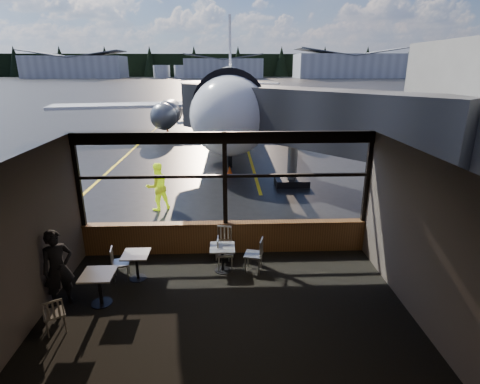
{
  "coord_description": "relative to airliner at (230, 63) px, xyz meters",
  "views": [
    {
      "loc": [
        0.0,
        -9.79,
        5.12
      ],
      "look_at": [
        0.45,
        1.0,
        1.5
      ],
      "focal_mm": 28.0,
      "sensor_mm": 36.0,
      "label": 1
    }
  ],
  "objects": [
    {
      "name": "ceiling",
      "position": [
        -0.51,
        -24.56,
        -1.9
      ],
      "size": [
        8.0,
        6.0,
        0.04
      ],
      "primitive_type": "cube",
      "color": "#38332D",
      "rests_on": "ground"
    },
    {
      "name": "fuel_tank_a",
      "position": [
        -30.51,
        160.44,
        -2.4
      ],
      "size": [
        8.0,
        8.0,
        6.0
      ],
      "primitive_type": "cylinder",
      "color": "silver",
      "rests_on": "ground_plane"
    },
    {
      "name": "mullion_right",
      "position": [
        3.44,
        -21.56,
        -3.2
      ],
      "size": [
        0.12,
        0.12,
        2.6
      ],
      "primitive_type": "cube",
      "color": "black",
      "rests_on": "ground"
    },
    {
      "name": "cone_wing",
      "position": [
        -5.07,
        -1.07,
        -5.15
      ],
      "size": [
        0.35,
        0.35,
        0.49
      ],
      "primitive_type": "cone",
      "color": "#DD6007",
      "rests_on": "ground_plane"
    },
    {
      "name": "cafe_table_left",
      "position": [
        -3.35,
        -23.96,
        -5.0
      ],
      "size": [
        0.71,
        0.71,
        0.78
      ],
      "primitive_type": null,
      "color": "gray",
      "rests_on": "carpet_floor"
    },
    {
      "name": "ground_plane",
      "position": [
        -0.51,
        98.44,
        -5.4
      ],
      "size": [
        520.0,
        520.0,
        0.0
      ],
      "primitive_type": "plane",
      "color": "black",
      "rests_on": "ground"
    },
    {
      "name": "carpet_floor",
      "position": [
        -0.51,
        -24.56,
        -5.39
      ],
      "size": [
        8.0,
        6.0,
        0.01
      ],
      "primitive_type": "cube",
      "color": "black",
      "rests_on": "ground"
    },
    {
      "name": "cafe_table_near",
      "position": [
        -0.6,
        -22.63,
        -5.04
      ],
      "size": [
        0.64,
        0.64,
        0.7
      ],
      "primitive_type": null,
      "color": "gray",
      "rests_on": "carpet_floor"
    },
    {
      "name": "ground_crew",
      "position": [
        -3.02,
        -17.99,
        -4.5
      ],
      "size": [
        1.1,
        1.04,
        1.8
      ],
      "primitive_type": "imported",
      "rotation": [
        0.0,
        0.0,
        3.7
      ],
      "color": "#BFF219",
      "rests_on": "ground_plane"
    },
    {
      "name": "hangar_mid",
      "position": [
        -0.51,
        163.44,
        -0.4
      ],
      "size": [
        38.0,
        15.0,
        10.0
      ],
      "primitive_type": null,
      "color": "silver",
      "rests_on": "ground_plane"
    },
    {
      "name": "chair_near_w",
      "position": [
        -0.52,
        -22.52,
        -4.95
      ],
      "size": [
        0.5,
        0.5,
        0.9
      ],
      "primitive_type": null,
      "rotation": [
        0.0,
        0.0,
        -1.6
      ],
      "color": "beige",
      "rests_on": "carpet_floor"
    },
    {
      "name": "passenger",
      "position": [
        -4.21,
        -23.92,
        -4.49
      ],
      "size": [
        0.79,
        0.75,
        1.81
      ],
      "primitive_type": "imported",
      "rotation": [
        0.0,
        0.0,
        0.67
      ],
      "color": "black",
      "rests_on": "carpet_floor"
    },
    {
      "name": "mullion_centre",
      "position": [
        -0.51,
        -21.56,
        -3.2
      ],
      "size": [
        0.12,
        0.12,
        2.6
      ],
      "primitive_type": "cube",
      "color": "black",
      "rests_on": "ground"
    },
    {
      "name": "chair_mid_w",
      "position": [
        -3.16,
        -22.9,
        -4.96
      ],
      "size": [
        0.55,
        0.55,
        0.88
      ],
      "primitive_type": null,
      "rotation": [
        0.0,
        0.0,
        -1.4
      ],
      "color": "beige",
      "rests_on": "carpet_floor"
    },
    {
      "name": "airliner",
      "position": [
        0.0,
        0.0,
        0.0
      ],
      "size": [
        30.08,
        35.86,
        10.79
      ],
      "primitive_type": null,
      "rotation": [
        0.0,
        0.0,
        -0.02
      ],
      "color": "white",
      "rests_on": "ground_plane"
    },
    {
      "name": "chair_near_n",
      "position": [
        -0.58,
        -21.96,
        -4.93
      ],
      "size": [
        0.58,
        0.58,
        0.93
      ],
      "primitive_type": null,
      "rotation": [
        0.0,
        0.0,
        2.98
      ],
      "color": "beige",
      "rests_on": "carpet_floor"
    },
    {
      "name": "hangar_right",
      "position": [
        59.49,
        156.44,
        0.6
      ],
      "size": [
        50.0,
        20.0,
        12.0
      ],
      "primitive_type": null,
      "color": "silver",
      "rests_on": "ground_plane"
    },
    {
      "name": "window_transom",
      "position": [
        -0.51,
        -21.56,
        -3.1
      ],
      "size": [
        8.0,
        0.1,
        0.08
      ],
      "primitive_type": "cube",
      "color": "black",
      "rests_on": "ground"
    },
    {
      "name": "hangar_left",
      "position": [
        -70.51,
        158.44,
        0.1
      ],
      "size": [
        45.0,
        18.0,
        11.0
      ],
      "primitive_type": null,
      "color": "silver",
      "rests_on": "ground_plane"
    },
    {
      "name": "wall_right",
      "position": [
        3.49,
        -24.56,
        -3.65
      ],
      "size": [
        0.04,
        6.0,
        3.5
      ],
      "primitive_type": "cube",
      "color": "#514740",
      "rests_on": "ground"
    },
    {
      "name": "chair_left_s",
      "position": [
        -3.98,
        -24.86,
        -4.98
      ],
      "size": [
        0.61,
        0.61,
        0.83
      ],
      "primitive_type": null,
      "rotation": [
        0.0,
        0.0,
        0.5
      ],
      "color": "#ACA89B",
      "rests_on": "carpet_floor"
    },
    {
      "name": "mullion_left",
      "position": [
        -4.46,
        -21.56,
        -3.2
      ],
      "size": [
        0.12,
        0.12,
        2.6
      ],
      "primitive_type": "cube",
      "color": "black",
      "rests_on": "ground"
    },
    {
      "name": "wall_left",
      "position": [
        -4.51,
        -24.56,
        -3.65
      ],
      "size": [
        0.04,
        6.0,
        3.5
      ],
      "primitive_type": "cube",
      "color": "#514740",
      "rests_on": "ground"
    },
    {
      "name": "window_header",
      "position": [
        -0.51,
        -21.56,
        -2.05
      ],
      "size": [
        8.0,
        0.18,
        0.3
      ],
      "primitive_type": "cube",
      "color": "black",
      "rests_on": "ground"
    },
    {
      "name": "treeline",
      "position": [
        -0.51,
        188.44,
        0.6
      ],
      "size": [
        360.0,
        3.0,
        12.0
      ],
      "primitive_type": "cube",
      "color": "black",
      "rests_on": "ground_plane"
    },
    {
      "name": "cone_nose",
      "position": [
        -0.27,
        -13.37,
        -5.18
      ],
      "size": [
        0.32,
        0.32,
        0.44
      ],
      "primitive_type": "cone",
      "color": "#FF6808",
      "rests_on": "ground_plane"
    },
    {
      "name": "chair_near_e",
      "position": [
        0.21,
        -22.65,
        -4.93
      ],
      "size": [
        0.62,
        0.62,
        0.94
      ],
      "primitive_type": null,
      "rotation": [
        0.0,
        0.0,
        1.31
      ],
      "color": "#AAA499",
      "rests_on": "carpet_floor"
    },
    {
      "name": "fuel_tank_c",
      "position": [
        -10.51,
        160.44,
        -2.4
      ],
      "size": [
        8.0,
        8.0,
        6.0
      ],
      "primitive_type": "cylinder",
      "color": "silver",
      "rests_on": "ground_plane"
    },
    {
      "name": "fuel_tank_b",
      "position": [
        -20.51,
        160.44,
        -2.4
      ],
      "size": [
        8.0,
        8.0,
        6.0
      ],
      "primitive_type": "cylinder",
      "color": "silver",
      "rests_on": "ground_plane"
    },
    {
      "name": "cafe_table_mid",
      "position": [
        -2.75,
        -22.93,
        -5.04
      ],
      "size": [
        0.65,
        0.65,
        0.71
      ],
      "primitive_type": null,
      "color": "gray",
      "rests_on": "carpet_floor"
    },
    {
      "name": "wall_back",
      "position": [
        -0.51,
        -27.56,
        -3.65
      ],
      "size": [
        8.0,
        0.04,
        3.5
      ],
      "primitive_type": "cube",
      "color": "#514740",
      "rests_on": "ground"
    },
    {
      "name": "window_sill",
      "position": [
        -0.51,
        -21.56,
        -4.95
      ],
      "size": [
        8.0,
        0.28,
        0.9
      ],
      "primitive_type": "cube",
      "color": "brown",
      "rests_on": "ground"
    },
    {
      "name": "jet_bridge",
      "position": [
        3.09,
        -16.06,
        -3.03
      ],
      "size": [
        8.87,
        10.84,
        4.73
      ],
      "primitive_type": null,
      "color": "#2D2D2F",
      "rests_on": "ground_plane"
    }
  ]
}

